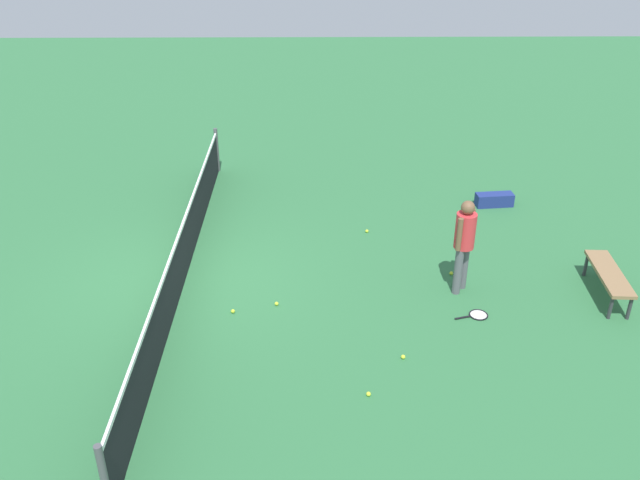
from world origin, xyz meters
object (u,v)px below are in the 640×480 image
at_px(tennis_ball_by_net, 233,311).
at_px(equipment_bag, 496,200).
at_px(tennis_racket_near_player, 477,315).
at_px(courtside_bench, 609,275).
at_px(player_near_side, 464,239).
at_px(tennis_ball_stray_right, 369,394).
at_px(tennis_ball_near_player, 403,357).
at_px(tennis_ball_stray_left, 277,304).
at_px(tennis_ball_baseline, 367,231).
at_px(tennis_ball_midcourt, 451,273).

distance_m(tennis_ball_by_net, equipment_bag, 6.64).
height_order(tennis_racket_near_player, courtside_bench, courtside_bench).
relative_size(player_near_side, tennis_ball_by_net, 25.76).
relative_size(tennis_racket_near_player, tennis_ball_stray_right, 9.20).
xyz_separation_m(tennis_ball_near_player, tennis_ball_stray_left, (1.43, 1.95, 0.00)).
xyz_separation_m(tennis_racket_near_player, tennis_ball_baseline, (2.92, 1.59, 0.02)).
height_order(tennis_racket_near_player, tennis_ball_baseline, tennis_ball_baseline).
relative_size(tennis_ball_stray_left, equipment_bag, 0.08).
relative_size(tennis_ball_near_player, equipment_bag, 0.08).
bearing_deg(courtside_bench, tennis_ball_stray_left, 92.30).
height_order(tennis_racket_near_player, tennis_ball_stray_right, tennis_ball_stray_right).
relative_size(tennis_ball_by_net, tennis_ball_stray_right, 1.00).
bearing_deg(tennis_ball_by_net, tennis_racket_near_player, -91.82).
relative_size(player_near_side, tennis_ball_stray_left, 25.76).
distance_m(tennis_ball_near_player, tennis_ball_stray_left, 2.42).
bearing_deg(tennis_ball_stray_left, tennis_racket_near_player, -95.88).
bearing_deg(tennis_ball_baseline, tennis_racket_near_player, -151.40).
relative_size(tennis_ball_midcourt, equipment_bag, 0.08).
relative_size(tennis_ball_midcourt, tennis_ball_stray_left, 1.00).
distance_m(tennis_ball_stray_left, tennis_ball_stray_right, 2.63).
relative_size(tennis_ball_stray_right, equipment_bag, 0.08).
xyz_separation_m(player_near_side, tennis_ball_stray_left, (-0.44, 3.14, -0.98)).
relative_size(courtside_bench, equipment_bag, 1.85).
xyz_separation_m(tennis_ball_by_net, courtside_bench, (0.44, -6.30, 0.38)).
xyz_separation_m(tennis_racket_near_player, tennis_ball_by_net, (0.13, 4.00, 0.02)).
distance_m(tennis_ball_near_player, tennis_ball_baseline, 4.02).
bearing_deg(tennis_ball_midcourt, equipment_bag, -27.33).
bearing_deg(tennis_ball_near_player, tennis_ball_baseline, 3.57).
distance_m(player_near_side, tennis_ball_by_net, 4.02).
bearing_deg(tennis_ball_midcourt, tennis_racket_near_player, -171.59).
bearing_deg(player_near_side, tennis_ball_by_net, 99.68).
height_order(tennis_ball_stray_left, equipment_bag, equipment_bag).
bearing_deg(tennis_ball_by_net, tennis_ball_near_player, -114.67).
xyz_separation_m(tennis_ball_near_player, tennis_ball_baseline, (4.01, 0.25, 0.00)).
height_order(tennis_racket_near_player, equipment_bag, equipment_bag).
distance_m(tennis_racket_near_player, equipment_bag, 4.34).
distance_m(tennis_ball_midcourt, tennis_ball_baseline, 2.16).
height_order(tennis_ball_midcourt, tennis_ball_baseline, same).
relative_size(player_near_side, tennis_ball_baseline, 25.76).
bearing_deg(courtside_bench, tennis_ball_baseline, 58.86).
distance_m(tennis_ball_midcourt, tennis_ball_stray_left, 3.24).
distance_m(tennis_ball_stray_right, equipment_bag, 6.84).
bearing_deg(tennis_ball_stray_left, tennis_ball_stray_right, -148.53).
bearing_deg(tennis_racket_near_player, tennis_ball_stray_right, 134.79).
xyz_separation_m(courtside_bench, equipment_bag, (3.58, 1.02, -0.28)).
bearing_deg(tennis_ball_near_player, tennis_ball_midcourt, -25.89).
height_order(tennis_racket_near_player, tennis_ball_near_player, tennis_ball_near_player).
relative_size(player_near_side, equipment_bag, 2.06).
xyz_separation_m(player_near_side, tennis_racket_near_player, (-0.78, -0.15, -1.00)).
bearing_deg(tennis_ball_baseline, player_near_side, -146.02).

